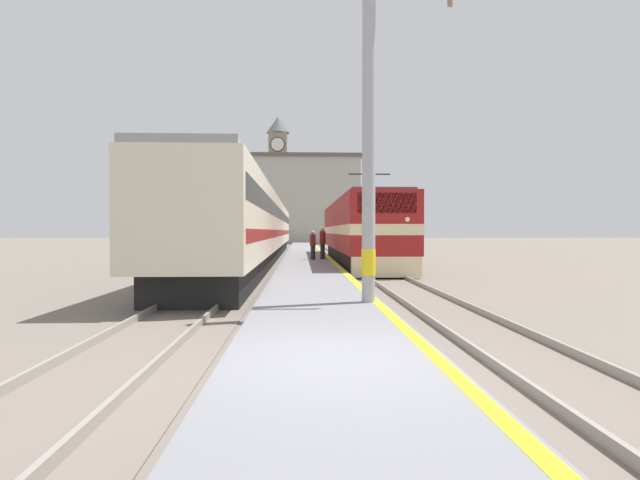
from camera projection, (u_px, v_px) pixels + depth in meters
ground_plane at (306, 257)px, 36.27m from camera, size 200.00×200.00×0.00m
platform at (307, 259)px, 31.27m from camera, size 2.87×140.00×0.30m
rail_track_near at (354, 261)px, 31.39m from camera, size 2.84×140.00×0.16m
rail_track_far at (257, 261)px, 31.15m from camera, size 2.83×140.00×0.16m
locomotive_train at (358, 231)px, 29.14m from camera, size 2.92×19.85×4.69m
passenger_train at (260, 227)px, 33.08m from camera, size 2.92×44.44×4.04m
catenary_mast at (371, 131)px, 11.18m from camera, size 2.14×0.32×7.89m
person_on_platform at (323, 242)px, 28.35m from camera, size 0.34×0.34×1.82m
second_waiting_passenger at (313, 244)px, 27.93m from camera, size 0.34×0.34×1.62m
clock_tower at (278, 176)px, 84.93m from camera, size 3.88×3.88×21.34m
station_building at (278, 200)px, 74.18m from camera, size 24.40×8.53×12.94m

